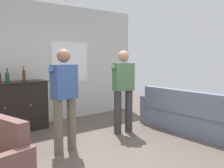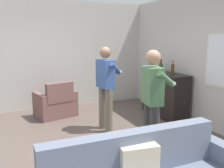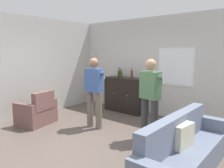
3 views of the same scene
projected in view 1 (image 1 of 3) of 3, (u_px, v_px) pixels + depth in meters
The scene contains 8 objects.
ground at pixel (113, 156), 3.94m from camera, with size 10.40×10.40×0.00m, color brown.
wall_back_with_window at pixel (44, 63), 5.88m from camera, with size 5.20×0.15×2.80m.
couch at pixel (188, 116), 5.13m from camera, with size 0.57×2.33×0.89m.
sideboard_cabinet at pixel (15, 107), 5.19m from camera, with size 1.33×0.49×1.04m.
bottle_wine_green at pixel (7, 77), 5.01m from camera, with size 0.08×0.08×0.28m.
bottle_spirits_clear at pixel (24, 75), 5.28m from camera, with size 0.07×0.07×0.31m.
person_standing_left at pixel (64, 95), 4.05m from camera, with size 0.55×0.50×1.68m.
person_standing_right at pixel (123, 87), 5.06m from camera, with size 0.55×0.51×1.68m.
Camera 1 is at (-2.35, -2.97, 1.55)m, focal length 40.00 mm.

